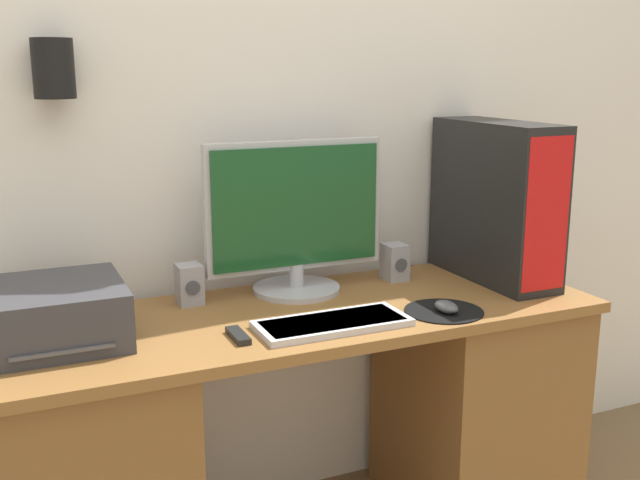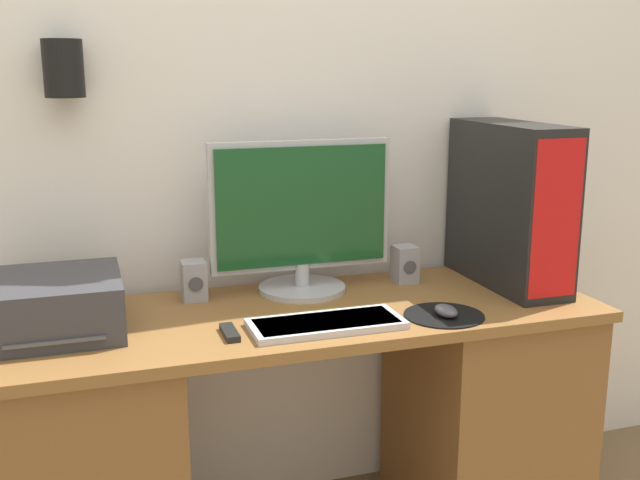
{
  "view_description": "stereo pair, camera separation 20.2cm",
  "coord_description": "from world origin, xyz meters",
  "px_view_note": "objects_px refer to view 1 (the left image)",
  "views": [
    {
      "loc": [
        -0.75,
        -1.51,
        1.39
      ],
      "look_at": [
        0.05,
        0.29,
        0.93
      ],
      "focal_mm": 42.0,
      "sensor_mm": 36.0,
      "label": 1
    },
    {
      "loc": [
        -0.56,
        -1.58,
        1.39
      ],
      "look_at": [
        0.05,
        0.29,
        0.93
      ],
      "focal_mm": 42.0,
      "sensor_mm": 36.0,
      "label": 2
    }
  ],
  "objects_px": {
    "computer_tower": "(496,201)",
    "speaker_right": "(395,262)",
    "printer": "(55,314)",
    "remote_control": "(238,336)",
    "keyboard": "(333,323)",
    "speaker_left": "(189,284)",
    "monitor": "(296,217)",
    "mouse": "(446,307)"
  },
  "relations": [
    {
      "from": "computer_tower",
      "to": "speaker_right",
      "type": "xyz_separation_m",
      "value": [
        -0.29,
        0.11,
        -0.19
      ]
    },
    {
      "from": "printer",
      "to": "remote_control",
      "type": "relative_size",
      "value": 3.01
    },
    {
      "from": "keyboard",
      "to": "printer",
      "type": "distance_m",
      "value": 0.68
    },
    {
      "from": "speaker_left",
      "to": "printer",
      "type": "bearing_deg",
      "value": -156.58
    },
    {
      "from": "monitor",
      "to": "speaker_right",
      "type": "distance_m",
      "value": 0.37
    },
    {
      "from": "keyboard",
      "to": "computer_tower",
      "type": "xyz_separation_m",
      "value": [
        0.65,
        0.21,
        0.23
      ]
    },
    {
      "from": "monitor",
      "to": "computer_tower",
      "type": "bearing_deg",
      "value": -10.78
    },
    {
      "from": "keyboard",
      "to": "speaker_left",
      "type": "relative_size",
      "value": 3.49
    },
    {
      "from": "monitor",
      "to": "mouse",
      "type": "distance_m",
      "value": 0.5
    },
    {
      "from": "mouse",
      "to": "remote_control",
      "type": "distance_m",
      "value": 0.58
    },
    {
      "from": "printer",
      "to": "speaker_left",
      "type": "height_order",
      "value": "printer"
    },
    {
      "from": "mouse",
      "to": "remote_control",
      "type": "height_order",
      "value": "mouse"
    },
    {
      "from": "mouse",
      "to": "speaker_left",
      "type": "height_order",
      "value": "speaker_left"
    },
    {
      "from": "speaker_left",
      "to": "speaker_right",
      "type": "xyz_separation_m",
      "value": [
        0.65,
        -0.02,
        0.0
      ]
    },
    {
      "from": "computer_tower",
      "to": "printer",
      "type": "height_order",
      "value": "computer_tower"
    },
    {
      "from": "speaker_right",
      "to": "keyboard",
      "type": "bearing_deg",
      "value": -138.77
    },
    {
      "from": "monitor",
      "to": "mouse",
      "type": "relative_size",
      "value": 6.37
    },
    {
      "from": "monitor",
      "to": "printer",
      "type": "bearing_deg",
      "value": -167.78
    },
    {
      "from": "keyboard",
      "to": "mouse",
      "type": "relative_size",
      "value": 4.67
    },
    {
      "from": "mouse",
      "to": "speaker_right",
      "type": "xyz_separation_m",
      "value": [
        0.04,
        0.34,
        0.04
      ]
    },
    {
      "from": "computer_tower",
      "to": "remote_control",
      "type": "relative_size",
      "value": 4.39
    },
    {
      "from": "computer_tower",
      "to": "speaker_left",
      "type": "xyz_separation_m",
      "value": [
        -0.94,
        0.13,
        -0.19
      ]
    },
    {
      "from": "monitor",
      "to": "mouse",
      "type": "bearing_deg",
      "value": -50.46
    },
    {
      "from": "monitor",
      "to": "speaker_left",
      "type": "relative_size",
      "value": 4.75
    },
    {
      "from": "keyboard",
      "to": "speaker_right",
      "type": "xyz_separation_m",
      "value": [
        0.36,
        0.32,
        0.05
      ]
    },
    {
      "from": "remote_control",
      "to": "speaker_left",
      "type": "bearing_deg",
      "value": 96.67
    },
    {
      "from": "mouse",
      "to": "computer_tower",
      "type": "distance_m",
      "value": 0.46
    },
    {
      "from": "computer_tower",
      "to": "speaker_right",
      "type": "distance_m",
      "value": 0.36
    },
    {
      "from": "printer",
      "to": "speaker_left",
      "type": "relative_size",
      "value": 2.96
    },
    {
      "from": "keyboard",
      "to": "speaker_right",
      "type": "bearing_deg",
      "value": 41.23
    },
    {
      "from": "printer",
      "to": "speaker_right",
      "type": "height_order",
      "value": "printer"
    },
    {
      "from": "keyboard",
      "to": "speaker_right",
      "type": "height_order",
      "value": "speaker_right"
    },
    {
      "from": "speaker_left",
      "to": "mouse",
      "type": "bearing_deg",
      "value": -30.96
    },
    {
      "from": "computer_tower",
      "to": "speaker_right",
      "type": "bearing_deg",
      "value": 159.69
    },
    {
      "from": "keyboard",
      "to": "computer_tower",
      "type": "relative_size",
      "value": 0.81
    },
    {
      "from": "monitor",
      "to": "printer",
      "type": "distance_m",
      "value": 0.72
    },
    {
      "from": "mouse",
      "to": "speaker_left",
      "type": "relative_size",
      "value": 0.75
    },
    {
      "from": "printer",
      "to": "remote_control",
      "type": "xyz_separation_m",
      "value": [
        0.41,
        -0.16,
        -0.06
      ]
    },
    {
      "from": "mouse",
      "to": "remote_control",
      "type": "bearing_deg",
      "value": 175.49
    },
    {
      "from": "printer",
      "to": "keyboard",
      "type": "bearing_deg",
      "value": -15.21
    },
    {
      "from": "mouse",
      "to": "keyboard",
      "type": "bearing_deg",
      "value": 175.07
    },
    {
      "from": "printer",
      "to": "remote_control",
      "type": "distance_m",
      "value": 0.44
    }
  ]
}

